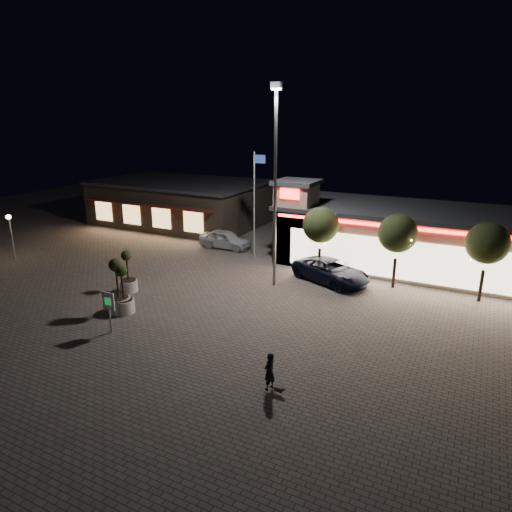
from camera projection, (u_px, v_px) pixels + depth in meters
The scene contains 17 objects.
ground at pixel (175, 327), 23.74m from camera, with size 90.00×90.00×0.00m, color #6A5F56.
retail_building at pixel (416, 238), 32.45m from camera, with size 20.40×8.40×6.10m.
restaurant_building at pixel (180, 202), 46.17m from camera, with size 16.40×11.00×4.30m.
floodlight_pole at pixel (275, 176), 27.62m from camera, with size 0.60×0.40×12.38m.
flagpole at pixel (255, 196), 34.24m from camera, with size 0.95×0.10×8.00m.
lamp_post_west at pixel (10, 228), 34.21m from camera, with size 0.36×0.36×3.48m.
string_tree_a at pixel (321, 225), 30.33m from camera, with size 2.42×2.42×4.79m.
string_tree_b at pixel (398, 233), 28.16m from camera, with size 2.42×2.42×4.79m.
string_tree_c at pixel (488, 243), 26.00m from camera, with size 2.42×2.42×4.79m.
pickup_truck at pixel (331, 271), 29.96m from camera, with size 2.50×5.41×1.50m, color black.
white_sedan at pixel (225, 239), 37.69m from camera, with size 1.79×4.44×1.51m, color silver.
pedestrian at pixel (269, 371), 18.14m from camera, with size 0.58×0.38×1.59m, color black.
dog at pixel (280, 389), 17.92m from camera, with size 0.45×0.18×0.24m.
planter_left at pixel (128, 279), 28.35m from camera, with size 1.08×1.08×2.66m.
planter_mid at pixel (118, 296), 25.31m from camera, with size 1.27×1.27×3.13m.
planter_right at pixel (124, 298), 25.24m from camera, with size 1.14×1.14×2.79m.
valet_sign at pixel (109, 305), 22.67m from camera, with size 0.72×0.11×2.19m.
Camera 1 is at (13.55, -17.33, 10.53)m, focal length 32.00 mm.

